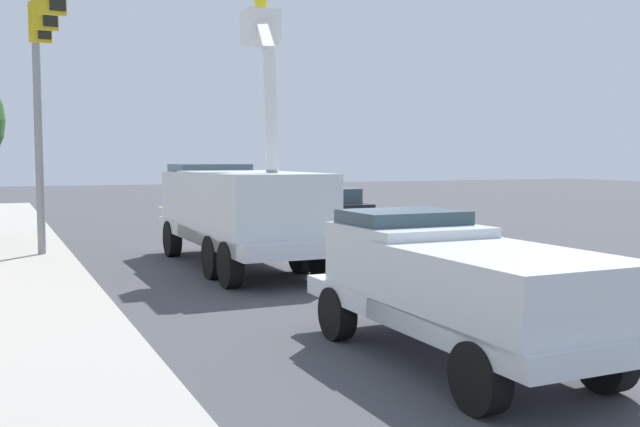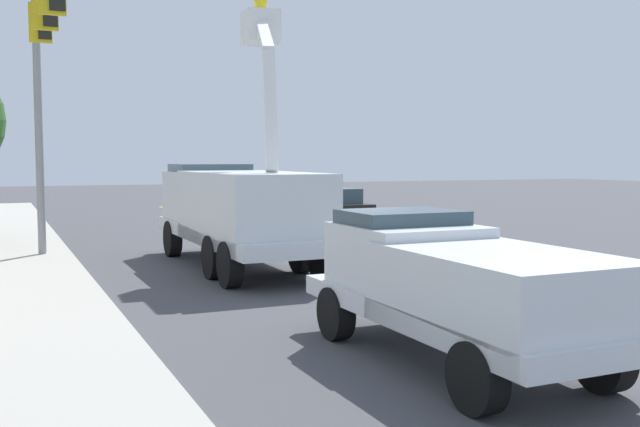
{
  "view_description": "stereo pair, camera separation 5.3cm",
  "coord_description": "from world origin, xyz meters",
  "px_view_note": "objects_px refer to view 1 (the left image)",
  "views": [
    {
      "loc": [
        -17.88,
        8.1,
        2.89
      ],
      "look_at": [
        -0.05,
        0.96,
        1.4
      ],
      "focal_mm": 40.8,
      "sensor_mm": 36.0,
      "label": 1
    },
    {
      "loc": [
        -17.9,
        8.05,
        2.89
      ],
      "look_at": [
        -0.05,
        0.96,
        1.4
      ],
      "focal_mm": 40.8,
      "sensor_mm": 36.0,
      "label": 2
    }
  ],
  "objects_px": {
    "traffic_cone_mid_front": "(257,235)",
    "traffic_signal_mast": "(42,55)",
    "passing_minivan": "(325,206)",
    "service_pickup_truck": "(457,284)",
    "utility_bucket_truck": "(238,206)"
  },
  "relations": [
    {
      "from": "traffic_signal_mast",
      "to": "service_pickup_truck",
      "type": "bearing_deg",
      "value": -155.82
    },
    {
      "from": "utility_bucket_truck",
      "to": "service_pickup_truck",
      "type": "relative_size",
      "value": 1.46
    },
    {
      "from": "service_pickup_truck",
      "to": "passing_minivan",
      "type": "xyz_separation_m",
      "value": [
        17.96,
        -5.34,
        -0.15
      ]
    },
    {
      "from": "service_pickup_truck",
      "to": "passing_minivan",
      "type": "bearing_deg",
      "value": -16.55
    },
    {
      "from": "passing_minivan",
      "to": "traffic_cone_mid_front",
      "type": "xyz_separation_m",
      "value": [
        -3.75,
        3.95,
        -0.62
      ]
    },
    {
      "from": "passing_minivan",
      "to": "traffic_signal_mast",
      "type": "xyz_separation_m",
      "value": [
        -6.58,
        10.45,
        4.5
      ]
    },
    {
      "from": "utility_bucket_truck",
      "to": "traffic_cone_mid_front",
      "type": "height_order",
      "value": "utility_bucket_truck"
    },
    {
      "from": "traffic_cone_mid_front",
      "to": "service_pickup_truck",
      "type": "bearing_deg",
      "value": 174.42
    },
    {
      "from": "service_pickup_truck",
      "to": "passing_minivan",
      "type": "height_order",
      "value": "service_pickup_truck"
    },
    {
      "from": "traffic_cone_mid_front",
      "to": "traffic_signal_mast",
      "type": "distance_m",
      "value": 8.74
    },
    {
      "from": "service_pickup_truck",
      "to": "traffic_signal_mast",
      "type": "xyz_separation_m",
      "value": [
        11.38,
        5.11,
        4.35
      ]
    },
    {
      "from": "traffic_cone_mid_front",
      "to": "traffic_signal_mast",
      "type": "xyz_separation_m",
      "value": [
        -2.83,
        6.5,
        5.12
      ]
    },
    {
      "from": "utility_bucket_truck",
      "to": "service_pickup_truck",
      "type": "bearing_deg",
      "value": -177.58
    },
    {
      "from": "traffic_signal_mast",
      "to": "traffic_cone_mid_front",
      "type": "bearing_deg",
      "value": -66.49
    },
    {
      "from": "passing_minivan",
      "to": "traffic_signal_mast",
      "type": "bearing_deg",
      "value": 122.2
    }
  ]
}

